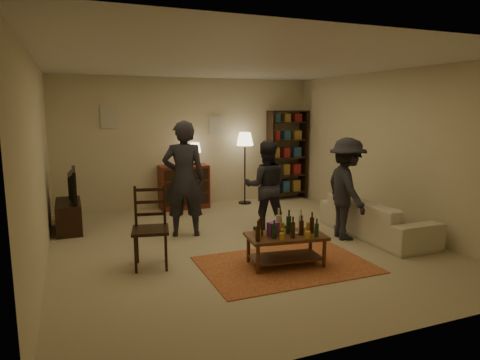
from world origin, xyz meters
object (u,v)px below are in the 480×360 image
dining_chair (150,224)px  sofa (376,218)px  coffee_table (286,238)px  bookshelf (287,154)px  floor_lamp (245,144)px  person_by_sofa (347,189)px  dresser (184,186)px  person_left (184,179)px  person_right (266,186)px  tv_stand (69,208)px

dining_chair → sofa: bearing=11.0°
coffee_table → sofa: 2.10m
bookshelf → sofa: (-0.05, -3.18, -0.73)m
coffee_table → dining_chair: size_ratio=1.01×
floor_lamp → person_by_sofa: size_ratio=0.96×
dining_chair → dresser: bearing=79.2°
dining_chair → person_left: bearing=68.1°
dining_chair → person_right: bearing=35.7°
dresser → floor_lamp: floor_lamp is taller
coffee_table → person_by_sofa: 1.68m
floor_lamp → person_by_sofa: person_by_sofa is taller
coffee_table → dresser: bearing=96.0°
coffee_table → person_left: bearing=115.8°
coffee_table → dresser: size_ratio=0.80×
coffee_table → person_by_sofa: (1.46, 0.72, 0.43)m
bookshelf → dining_chair: bearing=-139.5°
coffee_table → person_left: size_ratio=0.58×
dining_chair → bookshelf: size_ratio=0.53×
person_right → bookshelf: bearing=-105.6°
tv_stand → person_right: person_right is taller
bookshelf → person_right: bookshelf is taller
person_left → tv_stand: bearing=-15.4°
dresser → sofa: size_ratio=0.65×
dining_chair → bookshelf: 4.88m
person_by_sofa → person_right: bearing=58.1°
dresser → person_right: size_ratio=0.89×
floor_lamp → sofa: bearing=-70.9°
dining_chair → dresser: 3.34m
dresser → person_right: person_right is taller
coffee_table → person_left: person_left is taller
sofa → person_left: size_ratio=1.11×
dresser → floor_lamp: size_ratio=0.87×
bookshelf → sofa: bearing=-90.8°
dresser → tv_stand: bearing=-157.9°
dresser → person_by_sofa: bearing=-58.7°
dining_chair → dresser: dresser is taller
dining_chair → person_by_sofa: bearing=12.3°
dresser → person_right: 2.32m
coffee_table → dining_chair: 1.79m
dresser → person_left: 2.04m
sofa → person_by_sofa: person_by_sofa is taller
coffee_table → person_by_sofa: bearing=26.3°
dining_chair → floor_lamp: (2.59, 3.02, 0.74)m
person_right → person_by_sofa: size_ratio=0.95×
dining_chair → person_by_sofa: 3.11m
floor_lamp → coffee_table: bearing=-104.4°
dresser → sofa: (2.39, -3.11, -0.17)m
floor_lamp → person_by_sofa: (0.51, -2.96, -0.50)m
dining_chair → person_by_sofa: (3.10, 0.05, 0.24)m
person_left → person_right: 1.39m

